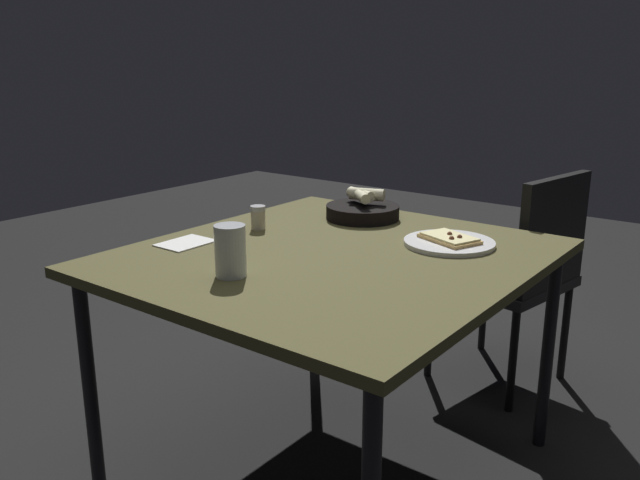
# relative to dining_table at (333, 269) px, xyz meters

# --- Properties ---
(ground) EXTENTS (8.00, 8.00, 0.00)m
(ground) POSITION_rel_dining_table_xyz_m (0.00, 0.00, -0.66)
(ground) COLOR black
(dining_table) EXTENTS (1.17, 1.08, 0.71)m
(dining_table) POSITION_rel_dining_table_xyz_m (0.00, 0.00, 0.00)
(dining_table) COLOR brown
(dining_table) RESTS_ON ground
(pizza_plate) EXTENTS (0.27, 0.27, 0.04)m
(pizza_plate) POSITION_rel_dining_table_xyz_m (0.27, -0.23, 0.06)
(pizza_plate) COLOR silver
(pizza_plate) RESTS_ON dining_table
(bread_basket) EXTENTS (0.26, 0.26, 0.11)m
(bread_basket) POSITION_rel_dining_table_xyz_m (0.40, 0.16, 0.08)
(bread_basket) COLOR black
(bread_basket) RESTS_ON dining_table
(beer_glass) EXTENTS (0.08, 0.08, 0.14)m
(beer_glass) POSITION_rel_dining_table_xyz_m (-0.33, 0.09, 0.11)
(beer_glass) COLOR silver
(beer_glass) RESTS_ON dining_table
(pepper_shaker) EXTENTS (0.05, 0.05, 0.08)m
(pepper_shaker) POSITION_rel_dining_table_xyz_m (0.07, 0.35, 0.09)
(pepper_shaker) COLOR #BFB299
(pepper_shaker) RESTS_ON dining_table
(napkin) EXTENTS (0.16, 0.12, 0.00)m
(napkin) POSITION_rel_dining_table_xyz_m (-0.20, 0.41, 0.05)
(napkin) COLOR white
(napkin) RESTS_ON dining_table
(chair_near) EXTENTS (0.51, 0.51, 0.85)m
(chair_near) POSITION_rel_dining_table_xyz_m (0.88, -0.24, -0.17)
(chair_near) COLOR #282828
(chair_near) RESTS_ON ground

